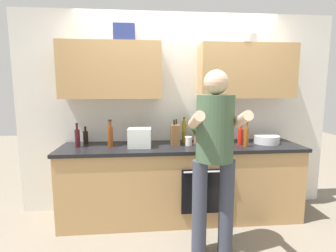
% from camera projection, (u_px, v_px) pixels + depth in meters
% --- Properties ---
extents(ground_plane, '(12.00, 12.00, 0.00)m').
position_uv_depth(ground_plane, '(181.00, 217.00, 3.20)').
color(ground_plane, '#756B5B').
extents(back_wall_unit, '(4.00, 0.39, 2.50)m').
position_uv_depth(back_wall_unit, '(179.00, 94.00, 3.26)').
color(back_wall_unit, silver).
rests_on(back_wall_unit, ground).
extents(counter, '(2.84, 0.67, 0.90)m').
position_uv_depth(counter, '(182.00, 182.00, 3.14)').
color(counter, tan).
rests_on(counter, ground).
extents(person_standing, '(0.49, 0.45, 1.73)m').
position_uv_depth(person_standing, '(215.00, 148.00, 2.38)').
color(person_standing, '#383D4C').
rests_on(person_standing, ground).
extents(bottle_wine, '(0.06, 0.06, 0.28)m').
position_uv_depth(bottle_wine, '(77.00, 137.00, 2.97)').
color(bottle_wine, '#471419').
rests_on(bottle_wine, counter).
extents(bottle_oil, '(0.05, 0.05, 0.32)m').
position_uv_depth(bottle_oil, '(184.00, 132.00, 3.20)').
color(bottle_oil, olive).
rests_on(bottle_oil, counter).
extents(bottle_vinegar, '(0.06, 0.06, 0.32)m').
position_uv_depth(bottle_vinegar, '(110.00, 135.00, 2.99)').
color(bottle_vinegar, brown).
rests_on(bottle_vinegar, counter).
extents(bottle_hotsauce, '(0.07, 0.07, 0.25)m').
position_uv_depth(bottle_hotsauce, '(240.00, 136.00, 3.11)').
color(bottle_hotsauce, red).
rests_on(bottle_hotsauce, counter).
extents(bottle_syrup, '(0.05, 0.05, 0.29)m').
position_uv_depth(bottle_syrup, '(246.00, 137.00, 3.00)').
color(bottle_syrup, '#8C4C14').
rests_on(bottle_syrup, counter).
extents(bottle_soy, '(0.06, 0.06, 0.21)m').
position_uv_depth(bottle_soy, '(86.00, 137.00, 3.15)').
color(bottle_soy, black).
rests_on(bottle_soy, counter).
extents(cup_coffee, '(0.09, 0.09, 0.10)m').
position_uv_depth(cup_coffee, '(188.00, 141.00, 3.07)').
color(cup_coffee, white).
rests_on(cup_coffee, counter).
extents(mixing_bowl, '(0.30, 0.30, 0.10)m').
position_uv_depth(mixing_bowl, '(267.00, 139.00, 3.19)').
color(mixing_bowl, silver).
rests_on(mixing_bowl, counter).
extents(knife_block, '(0.10, 0.14, 0.31)m').
position_uv_depth(knife_block, '(175.00, 135.00, 3.08)').
color(knife_block, brown).
rests_on(knife_block, counter).
extents(potted_herb, '(0.20, 0.20, 0.31)m').
position_uv_depth(potted_herb, '(199.00, 129.00, 3.17)').
color(potted_herb, '#9E6647').
rests_on(potted_herb, counter).
extents(grocery_bag_produce, '(0.27, 0.23, 0.22)m').
position_uv_depth(grocery_bag_produce, '(140.00, 138.00, 2.98)').
color(grocery_bag_produce, silver).
rests_on(grocery_bag_produce, counter).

